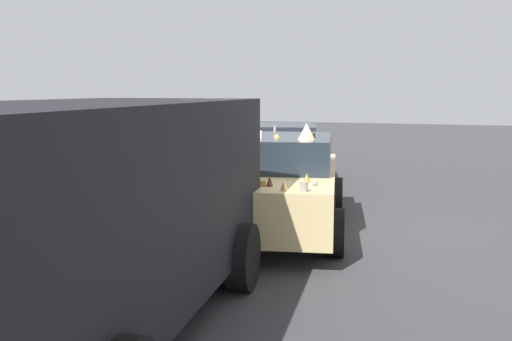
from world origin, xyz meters
TOP-DOWN VIEW (x-y plane):
  - ground_plane at (0.00, 0.00)m, footprint 60.00×60.00m
  - art_car_decorated at (0.02, 0.00)m, footprint 4.60×2.67m
  - parked_van_behind_left at (-4.32, 0.37)m, footprint 5.11×2.69m
  - parked_sedan_far_left at (4.10, 1.20)m, footprint 4.75×2.85m
  - parked_sedan_far_right at (4.87, 9.61)m, footprint 4.50×2.07m
  - parked_sedan_behind_right at (8.45, 4.71)m, footprint 4.83×2.83m

SIDE VIEW (x-z plane):
  - ground_plane at x=0.00m, z-range 0.00..0.00m
  - parked_sedan_far_left at x=4.10m, z-range 0.01..1.35m
  - parked_sedan_far_right at x=4.87m, z-range -0.01..1.39m
  - art_car_decorated at x=0.02m, z-range -0.10..1.55m
  - parked_sedan_behind_right at x=8.45m, z-range 0.00..1.50m
  - parked_van_behind_left at x=-4.32m, z-range 0.13..2.15m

